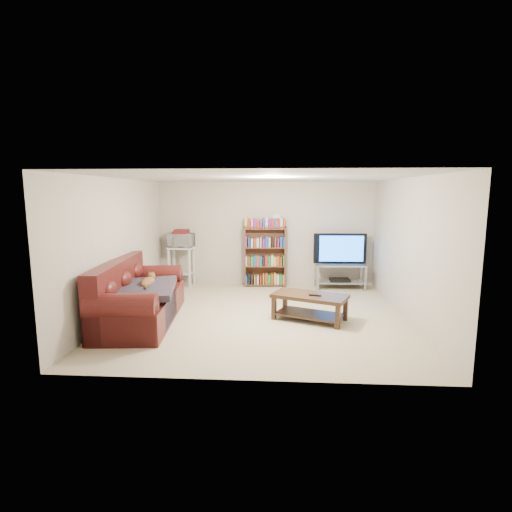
# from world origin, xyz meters

# --- Properties ---
(floor) EXTENTS (5.00, 5.00, 0.00)m
(floor) POSITION_xyz_m (0.00, 0.00, 0.00)
(floor) COLOR beige
(floor) RESTS_ON ground
(ceiling) EXTENTS (5.00, 5.00, 0.00)m
(ceiling) POSITION_xyz_m (0.00, 0.00, 2.40)
(ceiling) COLOR white
(ceiling) RESTS_ON ground
(wall_back) EXTENTS (5.00, 0.00, 5.00)m
(wall_back) POSITION_xyz_m (0.00, 2.50, 1.20)
(wall_back) COLOR beige
(wall_back) RESTS_ON ground
(wall_front) EXTENTS (5.00, 0.00, 5.00)m
(wall_front) POSITION_xyz_m (0.00, -2.50, 1.20)
(wall_front) COLOR beige
(wall_front) RESTS_ON ground
(wall_left) EXTENTS (0.00, 5.00, 5.00)m
(wall_left) POSITION_xyz_m (-2.50, 0.00, 1.20)
(wall_left) COLOR beige
(wall_left) RESTS_ON ground
(wall_right) EXTENTS (0.00, 5.00, 5.00)m
(wall_right) POSITION_xyz_m (2.50, 0.00, 1.20)
(wall_right) COLOR beige
(wall_right) RESTS_ON ground
(sofa) EXTENTS (1.26, 2.51, 1.03)m
(sofa) POSITION_xyz_m (-2.07, -0.46, 0.35)
(sofa) COLOR #4A1413
(sofa) RESTS_ON floor
(blanket) EXTENTS (1.13, 1.36, 0.20)m
(blanket) POSITION_xyz_m (-1.86, -0.61, 0.59)
(blanket) COLOR #332C38
(blanket) RESTS_ON sofa
(cat) EXTENTS (0.32, 0.68, 0.20)m
(cat) POSITION_xyz_m (-1.88, -0.39, 0.65)
(cat) COLOR brown
(cat) RESTS_ON sofa
(coffee_table) EXTENTS (1.37, 1.05, 0.45)m
(coffee_table) POSITION_xyz_m (0.85, -0.20, 0.31)
(coffee_table) COLOR #3A2514
(coffee_table) RESTS_ON floor
(remote) EXTENTS (0.21, 0.10, 0.02)m
(remote) POSITION_xyz_m (0.93, -0.30, 0.46)
(remote) COLOR black
(remote) RESTS_ON coffee_table
(tv_stand) EXTENTS (1.12, 0.53, 0.55)m
(tv_stand) POSITION_xyz_m (1.70, 2.16, 0.37)
(tv_stand) COLOR #999EA3
(tv_stand) RESTS_ON floor
(television) EXTENTS (1.20, 0.19, 0.69)m
(television) POSITION_xyz_m (1.70, 2.16, 0.90)
(television) COLOR black
(television) RESTS_ON tv_stand
(dvd_player) EXTENTS (0.45, 0.32, 0.06)m
(dvd_player) POSITION_xyz_m (1.70, 2.16, 0.19)
(dvd_player) COLOR black
(dvd_player) RESTS_ON tv_stand
(bookshelf) EXTENTS (0.98, 0.36, 1.40)m
(bookshelf) POSITION_xyz_m (-0.01, 2.29, 0.72)
(bookshelf) COLOR #57311E
(bookshelf) RESTS_ON floor
(shelf_clutter) EXTENTS (0.71, 0.25, 0.28)m
(shelf_clutter) POSITION_xyz_m (0.09, 2.31, 1.50)
(shelf_clutter) COLOR silver
(shelf_clutter) RESTS_ON bookshelf
(microwave_stand) EXTENTS (0.60, 0.46, 0.91)m
(microwave_stand) POSITION_xyz_m (-1.95, 2.20, 0.58)
(microwave_stand) COLOR silver
(microwave_stand) RESTS_ON floor
(microwave) EXTENTS (0.59, 0.43, 0.31)m
(microwave) POSITION_xyz_m (-1.95, 2.20, 1.07)
(microwave) COLOR silver
(microwave) RESTS_ON microwave_stand
(game_boxes) EXTENTS (0.36, 0.32, 0.05)m
(game_boxes) POSITION_xyz_m (-1.95, 2.20, 1.25)
(game_boxes) COLOR maroon
(game_boxes) RESTS_ON microwave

